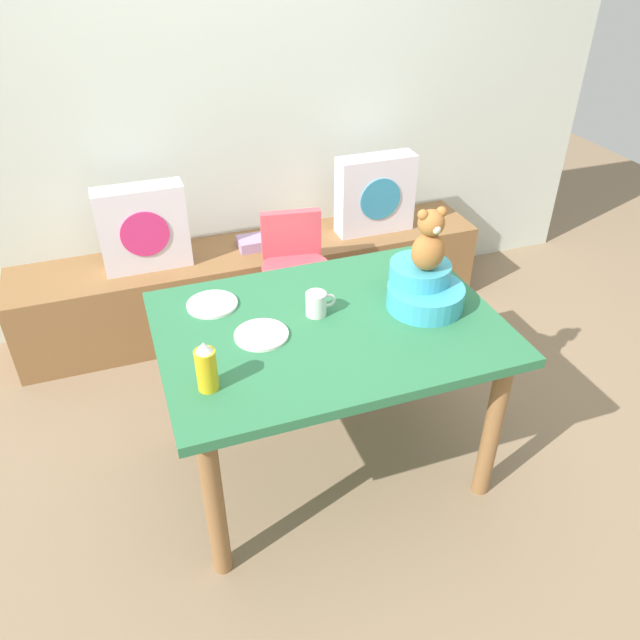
{
  "coord_description": "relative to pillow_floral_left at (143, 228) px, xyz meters",
  "views": [
    {
      "loc": [
        -0.68,
        -1.8,
        2.08
      ],
      "look_at": [
        0.0,
        0.1,
        0.69
      ],
      "focal_mm": 34.94,
      "sensor_mm": 36.0,
      "label": 1
    }
  ],
  "objects": [
    {
      "name": "pillow_floral_left",
      "position": [
        0.0,
        0.0,
        0.0
      ],
      "size": [
        0.44,
        0.15,
        0.44
      ],
      "color": "silver",
      "rests_on": "window_bench"
    },
    {
      "name": "back_wall",
      "position": [
        0.56,
        0.29,
        0.62
      ],
      "size": [
        4.4,
        0.1,
        2.6
      ],
      "primitive_type": "cube",
      "color": "silver",
      "rests_on": "ground_plane"
    },
    {
      "name": "dinner_plate_far",
      "position": [
        0.3,
        -1.18,
        0.07
      ],
      "size": [
        0.2,
        0.2,
        0.01
      ],
      "primitive_type": "cylinder",
      "color": "white",
      "rests_on": "dining_table"
    },
    {
      "name": "dinner_plate_near",
      "position": [
        0.17,
        -0.92,
        0.07
      ],
      "size": [
        0.2,
        0.2,
        0.01
      ],
      "primitive_type": "cylinder",
      "color": "white",
      "rests_on": "dining_table"
    },
    {
      "name": "highchair",
      "position": [
        0.67,
        -0.42,
        -0.16
      ],
      "size": [
        0.36,
        0.49,
        0.79
      ],
      "color": "#D84C59",
      "rests_on": "ground_plane"
    },
    {
      "name": "teddy_bear",
      "position": [
        0.96,
        -1.18,
        0.34
      ],
      "size": [
        0.13,
        0.12,
        0.25
      ],
      "color": "#AF6931",
      "rests_on": "infant_seat_teal"
    },
    {
      "name": "infant_seat_teal",
      "position": [
        0.96,
        -1.18,
        0.13
      ],
      "size": [
        0.3,
        0.33,
        0.16
      ],
      "color": "#3DA5C0",
      "rests_on": "dining_table"
    },
    {
      "name": "window_bench",
      "position": [
        0.56,
        0.02,
        -0.45
      ],
      "size": [
        2.6,
        0.44,
        0.46
      ],
      "primitive_type": "cube",
      "color": "olive",
      "rests_on": "ground_plane"
    },
    {
      "name": "ketchup_bottle",
      "position": [
        0.06,
        -1.4,
        0.15
      ],
      "size": [
        0.07,
        0.07,
        0.18
      ],
      "color": "gold",
      "rests_on": "dining_table"
    },
    {
      "name": "pillow_floral_right",
      "position": [
        1.28,
        0.0,
        0.0
      ],
      "size": [
        0.44,
        0.15,
        0.44
      ],
      "color": "silver",
      "rests_on": "window_bench"
    },
    {
      "name": "book_stack",
      "position": [
        0.58,
        0.02,
        -0.19
      ],
      "size": [
        0.2,
        0.14,
        0.06
      ],
      "primitive_type": "cube",
      "color": "#AE8DBD",
      "rests_on": "window_bench"
    },
    {
      "name": "ground_plane",
      "position": [
        0.56,
        -1.19,
        -0.68
      ],
      "size": [
        8.0,
        8.0,
        0.0
      ],
      "primitive_type": "plane",
      "color": "#8C7256"
    },
    {
      "name": "coffee_mug",
      "position": [
        0.54,
        -1.11,
        0.11
      ],
      "size": [
        0.12,
        0.08,
        0.09
      ],
      "color": "silver",
      "rests_on": "dining_table"
    },
    {
      "name": "dining_table",
      "position": [
        0.56,
        -1.19,
        -0.04
      ],
      "size": [
        1.28,
        0.92,
        0.74
      ],
      "color": "#2D7247",
      "rests_on": "ground_plane"
    }
  ]
}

